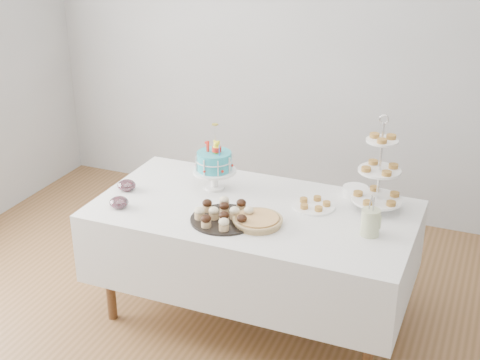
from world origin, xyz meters
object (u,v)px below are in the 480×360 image
at_px(jam_bowl_b, 127,185).
at_px(utensil_pitcher, 371,221).
at_px(birthday_cake, 214,172).
at_px(jam_bowl_a, 119,203).
at_px(pie, 258,220).
at_px(pastry_plate, 314,205).
at_px(cupcake_tray, 224,214).
at_px(plate_stack, 355,192).
at_px(tiered_stand, 379,171).
at_px(table, 253,241).

bearing_deg(jam_bowl_b, utensil_pitcher, 0.07).
bearing_deg(birthday_cake, jam_bowl_a, -122.97).
height_order(pie, pastry_plate, pie).
xyz_separation_m(cupcake_tray, pie, (0.20, 0.03, -0.02)).
distance_m(pastry_plate, jam_bowl_b, 1.19).
bearing_deg(jam_bowl_b, pastry_plate, 10.51).
relative_size(birthday_cake, plate_stack, 2.66).
relative_size(tiered_stand, jam_bowl_a, 5.18).
bearing_deg(utensil_pitcher, table, 179.74).
xyz_separation_m(birthday_cake, pastry_plate, (0.67, -0.02, -0.10)).
height_order(plate_stack, jam_bowl_b, jam_bowl_b).
relative_size(table, pastry_plate, 7.46).
bearing_deg(cupcake_tray, plate_stack, 44.49).
bearing_deg(tiered_stand, utensil_pitcher, -84.31).
distance_m(table, jam_bowl_b, 0.88).
xyz_separation_m(birthday_cake, plate_stack, (0.86, 0.23, -0.08)).
relative_size(table, plate_stack, 11.99).
relative_size(jam_bowl_a, utensil_pitcher, 0.49).
distance_m(birthday_cake, cupcake_tray, 0.46).
xyz_separation_m(table, tiered_stand, (0.68, 0.27, 0.48)).
bearing_deg(utensil_pitcher, tiered_stand, 100.47).
bearing_deg(birthday_cake, cupcake_tray, -49.76).
height_order(birthday_cake, plate_stack, birthday_cake).
relative_size(birthday_cake, tiered_stand, 0.72).
xyz_separation_m(tiered_stand, plate_stack, (-0.16, 0.13, -0.22)).
height_order(table, pie, pie).
relative_size(table, cupcake_tray, 4.86).
distance_m(plate_stack, jam_bowl_b, 1.44).
bearing_deg(cupcake_tray, tiered_stand, 31.72).
relative_size(table, birthday_cake, 4.51).
relative_size(pastry_plate, utensil_pitcher, 1.09).
xyz_separation_m(tiered_stand, utensil_pitcher, (0.03, -0.33, -0.16)).
height_order(table, jam_bowl_b, jam_bowl_b).
xyz_separation_m(plate_stack, jam_bowl_b, (-1.36, -0.47, 0.00)).
xyz_separation_m(birthday_cake, pie, (0.43, -0.36, -0.09)).
height_order(tiered_stand, plate_stack, tiered_stand).
height_order(plate_stack, pastry_plate, plate_stack).
bearing_deg(pie, cupcake_tray, -172.67).
bearing_deg(plate_stack, pastry_plate, -127.86).
height_order(table, tiered_stand, tiered_stand).
relative_size(cupcake_tray, utensil_pitcher, 1.68).
xyz_separation_m(pie, tiered_stand, (0.58, 0.46, 0.22)).
bearing_deg(pie, birthday_cake, 140.39).
height_order(table, utensil_pitcher, utensil_pitcher).
bearing_deg(table, plate_stack, 37.31).
bearing_deg(plate_stack, pie, -125.94).
height_order(pastry_plate, jam_bowl_a, jam_bowl_a).
distance_m(plate_stack, pastry_plate, 0.31).
height_order(tiered_stand, utensil_pitcher, tiered_stand).
distance_m(table, pie, 0.33).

